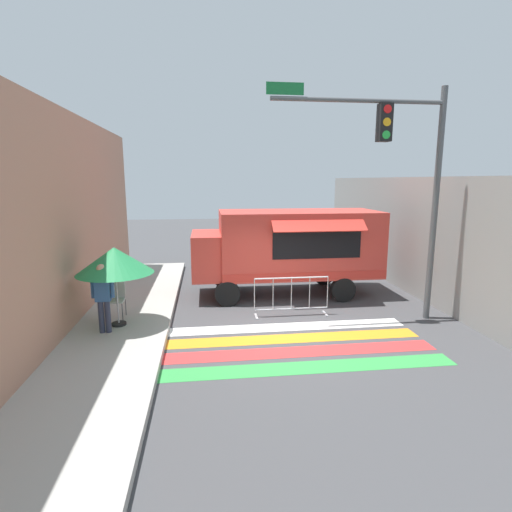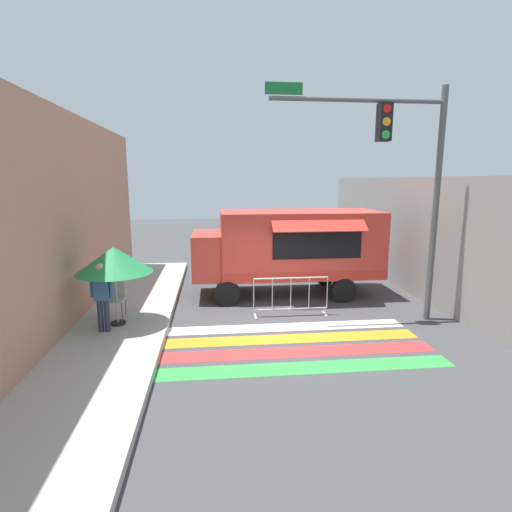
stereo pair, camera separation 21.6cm
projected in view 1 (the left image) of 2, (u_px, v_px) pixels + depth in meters
ground_plane at (283, 331)px, 10.00m from camera, size 60.00×60.00×0.00m
sidewalk_left at (73, 338)px, 9.36m from camera, size 4.40×16.00×0.18m
building_left_facade at (51, 227)px, 8.85m from camera, size 0.25×16.00×5.41m
concrete_wall_right at (413, 236)px, 13.17m from camera, size 0.20×16.00×3.82m
crosswalk_painted at (290, 345)px, 9.15m from camera, size 6.40×2.84×0.01m
food_truck at (284, 245)px, 12.97m from camera, size 5.99×2.74×2.75m
traffic_signal_pole at (405, 164)px, 10.08m from camera, size 4.55×0.29×6.01m
patio_umbrella at (115, 261)px, 9.63m from camera, size 1.84×1.84×1.97m
folding_chair at (116, 297)px, 10.42m from camera, size 0.46×0.46×0.91m
vendor_person at (103, 294)px, 9.29m from camera, size 0.53×0.22×1.65m
barricade_front at (291, 297)px, 11.05m from camera, size 2.09×0.44×1.11m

